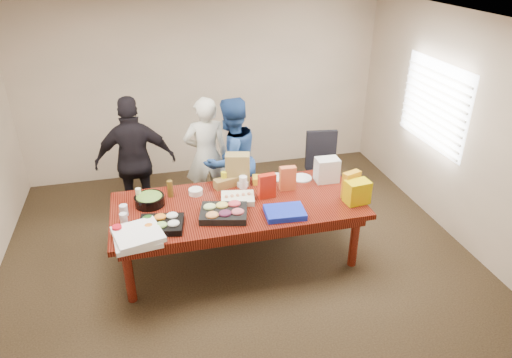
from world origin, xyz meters
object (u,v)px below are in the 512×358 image
object	(u,v)px
person_right	(231,160)
sheet_cake	(238,199)
office_chair	(325,174)
person_center	(207,156)
conference_table	(239,231)
salad_bowl	(150,200)

from	to	relation	value
person_right	sheet_cake	xyz separation A→B (m)	(-0.10, -0.89, -0.06)
person_right	sheet_cake	bearing A→B (deg)	55.55
office_chair	sheet_cake	size ratio (longest dim) A/B	2.75
office_chair	person_center	bearing A→B (deg)	177.21
office_chair	sheet_cake	bearing A→B (deg)	-140.56
office_chair	sheet_cake	xyz separation A→B (m)	(-1.41, -0.85, 0.27)
conference_table	person_right	size ratio (longest dim) A/B	1.67
conference_table	person_center	world-z (taller)	person_center
conference_table	person_center	bearing A→B (deg)	98.16
person_center	sheet_cake	world-z (taller)	person_center
salad_bowl	office_chair	bearing A→B (deg)	16.15
conference_table	person_center	xyz separation A→B (m)	(-0.17, 1.21, 0.44)
person_right	person_center	bearing A→B (deg)	-71.10
person_right	salad_bowl	size ratio (longest dim) A/B	5.03
person_center	person_right	distance (m)	0.39
conference_table	person_center	size ratio (longest dim) A/B	1.72
person_center	salad_bowl	bearing A→B (deg)	52.94
office_chair	person_right	world-z (taller)	person_right
sheet_cake	salad_bowl	xyz separation A→B (m)	(-0.97, 0.16, 0.02)
conference_table	person_right	distance (m)	1.06
office_chair	salad_bowl	world-z (taller)	office_chair
person_center	sheet_cake	size ratio (longest dim) A/B	4.41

